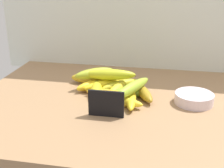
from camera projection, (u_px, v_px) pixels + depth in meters
counter_top at (131, 106)px, 102.97cm from camera, size 110.00×76.00×3.00cm
chalkboard_sign at (106, 105)px, 91.70cm from camera, size 11.00×1.80×8.40cm
fruit_bowl at (194, 98)px, 101.12cm from camera, size 12.81×12.81×3.55cm
banana_0 at (96, 90)px, 107.58cm from camera, size 7.43×17.59×4.01cm
banana_1 at (108, 84)px, 113.02cm from camera, size 17.33×15.99×3.97cm
banana_2 at (93, 79)px, 117.76cm from camera, size 17.10×4.67×4.33cm
banana_3 at (118, 88)px, 109.71cm from camera, size 7.35×16.05×3.49cm
banana_4 at (116, 100)px, 100.29cm from camera, size 19.55×8.46×3.43cm
banana_5 at (127, 92)px, 106.34cm from camera, size 15.33×5.39×3.24cm
banana_6 at (143, 92)px, 105.95cm from camera, size 10.11×16.77×3.75cm
banana_7 at (120, 85)px, 112.86cm from camera, size 14.32×13.94×3.45cm
banana_8 at (109, 94)px, 105.08cm from camera, size 17.06×5.00×3.27cm
banana_9 at (95, 84)px, 113.34cm from camera, size 13.60×14.88×3.69cm
banana_10 at (132, 99)px, 101.23cm from camera, size 5.07×17.41×3.24cm
banana_11 at (110, 74)px, 110.95cm from camera, size 19.41×6.40×3.98cm
banana_12 at (133, 88)px, 101.18cm from camera, size 11.88×20.60×3.62cm
banana_13 at (95, 73)px, 113.20cm from camera, size 14.79×12.51×3.90cm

